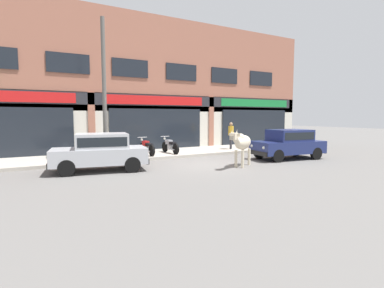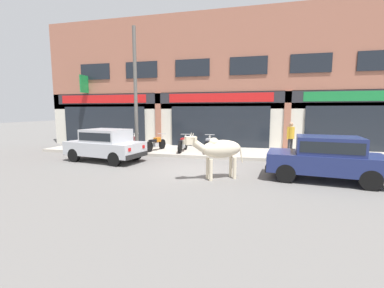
# 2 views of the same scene
# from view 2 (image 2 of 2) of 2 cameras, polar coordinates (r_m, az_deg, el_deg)

# --- Properties ---
(ground_plane) EXTENTS (90.00, 90.00, 0.00)m
(ground_plane) POSITION_cam_2_polar(r_m,az_deg,el_deg) (10.13, 1.73, -5.64)
(ground_plane) COLOR #605E5B
(sidewalk) EXTENTS (19.00, 3.39, 0.15)m
(sidewalk) POSITION_cam_2_polar(r_m,az_deg,el_deg) (13.89, 5.01, -1.80)
(sidewalk) COLOR #A8A093
(sidewalk) RESTS_ON ground
(shop_building) EXTENTS (23.00, 1.40, 8.02)m
(shop_building) POSITION_cam_2_polar(r_m,az_deg,el_deg) (15.72, 6.23, 12.84)
(shop_building) COLOR #9E604C
(shop_building) RESTS_ON ground
(cow) EXTENTS (1.91, 1.36, 1.61)m
(cow) POSITION_cam_2_polar(r_m,az_deg,el_deg) (8.57, 5.95, -1.22)
(cow) COLOR beige
(cow) RESTS_ON ground
(car_0) EXTENTS (3.80, 2.21, 1.46)m
(car_0) POSITION_cam_2_polar(r_m,az_deg,el_deg) (12.28, -18.68, 0.12)
(car_0) COLOR black
(car_0) RESTS_ON ground
(car_1) EXTENTS (3.75, 2.04, 1.46)m
(car_1) POSITION_cam_2_polar(r_m,az_deg,el_deg) (9.43, 27.53, -2.41)
(car_1) COLOR black
(car_1) RESTS_ON ground
(motorcycle_0) EXTENTS (0.63, 1.79, 0.88)m
(motorcycle_0) POSITION_cam_2_polar(r_m,az_deg,el_deg) (14.48, -13.20, 0.25)
(motorcycle_0) COLOR black
(motorcycle_0) RESTS_ON sidewalk
(motorcycle_1) EXTENTS (0.66, 1.79, 0.88)m
(motorcycle_1) POSITION_cam_2_polar(r_m,az_deg,el_deg) (14.02, -8.02, 0.15)
(motorcycle_1) COLOR black
(motorcycle_1) RESTS_ON sidewalk
(motorcycle_2) EXTENTS (0.52, 1.81, 0.88)m
(motorcycle_2) POSITION_cam_2_polar(r_m,az_deg,el_deg) (13.55, -2.06, -0.04)
(motorcycle_2) COLOR black
(motorcycle_2) RESTS_ON sidewalk
(motorcycle_3) EXTENTS (0.52, 1.81, 0.88)m
(motorcycle_3) POSITION_cam_2_polar(r_m,az_deg,el_deg) (13.30, 3.59, -0.18)
(motorcycle_3) COLOR black
(motorcycle_3) RESTS_ON sidewalk
(pedestrian) EXTENTS (0.38, 0.37, 1.60)m
(pedestrian) POSITION_cam_2_polar(r_m,az_deg,el_deg) (13.11, 21.07, 1.86)
(pedestrian) COLOR #2D2D33
(pedestrian) RESTS_ON sidewalk
(utility_pole) EXTENTS (0.18, 0.18, 6.27)m
(utility_pole) POSITION_cam_2_polar(r_m,az_deg,el_deg) (13.54, -12.44, 11.45)
(utility_pole) COLOR #595651
(utility_pole) RESTS_ON sidewalk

